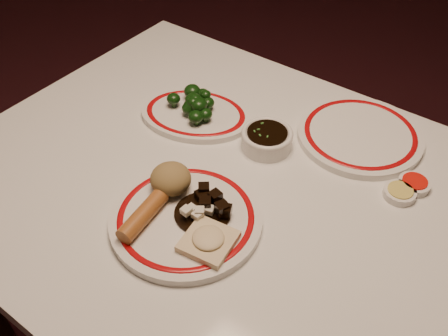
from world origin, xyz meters
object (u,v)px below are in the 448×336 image
soy_bowl (267,140)px  spring_roll (143,215)px  main_plate (186,219)px  rice_mound (171,179)px  dining_table (238,218)px  stirfry_heap (206,207)px  broccoli_plate (196,114)px  fried_wonton (208,240)px  broccoli_pile (196,103)px

soy_bowl → spring_roll: bearing=-99.9°
main_plate → rice_mound: 0.08m
rice_mound → spring_roll: (0.01, -0.09, -0.01)m
dining_table → main_plate: main_plate is taller
main_plate → spring_roll: 0.08m
main_plate → soy_bowl: size_ratio=3.46×
dining_table → stirfry_heap: stirfry_heap is taller
stirfry_heap → soy_bowl: bearing=94.6°
rice_mound → broccoli_plate: bearing=118.3°
fried_wonton → broccoli_pile: 0.39m
dining_table → soy_bowl: size_ratio=10.92×
broccoli_pile → soy_bowl: 0.19m
stirfry_heap → broccoli_pile: 0.31m
dining_table → main_plate: size_ratio=3.15×
spring_roll → stirfry_heap: bearing=41.4°
main_plate → rice_mound: (-0.07, 0.04, 0.04)m
spring_roll → stirfry_heap: size_ratio=1.12×
dining_table → soy_bowl: soy_bowl is taller
main_plate → fried_wonton: fried_wonton is taller
stirfry_heap → dining_table: bearing=87.1°
broccoli_plate → broccoli_pile: (-0.00, 0.00, 0.03)m
main_plate → soy_bowl: bearing=89.4°
broccoli_pile → soy_bowl: broccoli_pile is taller
main_plate → spring_roll: size_ratio=3.16×
spring_roll → fried_wonton: size_ratio=1.24×
dining_table → fried_wonton: bearing=-73.7°
main_plate → broccoli_pile: bearing=125.5°
dining_table → fried_wonton: 0.20m
rice_mound → stirfry_heap: rice_mound is taller
spring_roll → broccoli_plate: bearing=105.6°
spring_roll → broccoli_plate: 0.35m
main_plate → stirfry_heap: (0.02, 0.03, 0.02)m
spring_roll → broccoli_pile: (-0.13, 0.32, 0.01)m
rice_mound → soy_bowl: rice_mound is taller
dining_table → broccoli_pile: bearing=148.4°
dining_table → fried_wonton: fried_wonton is taller
spring_roll → stirfry_heap: same height
main_plate → broccoli_plate: (-0.19, 0.26, -0.00)m
broccoli_plate → stirfry_heap: bearing=-47.6°
dining_table → rice_mound: 0.19m
main_plate → broccoli_plate: main_plate is taller
main_plate → broccoli_pile: 0.33m
soy_bowl → dining_table: bearing=-80.2°
rice_mound → fried_wonton: (0.14, -0.06, -0.02)m
dining_table → rice_mound: bearing=-135.0°
rice_mound → stirfry_heap: size_ratio=0.74×
spring_roll → broccoli_pile: 0.35m
dining_table → stirfry_heap: bearing=-92.9°
soy_bowl → stirfry_heap: bearing=-85.4°
rice_mound → stirfry_heap: (0.09, -0.01, -0.02)m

